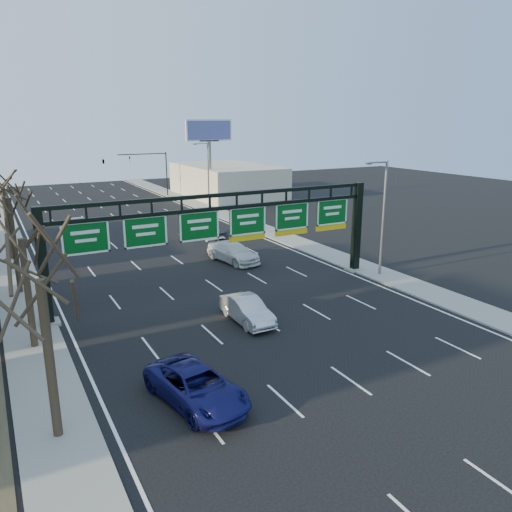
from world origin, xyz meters
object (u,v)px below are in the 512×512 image
sign_gantry (226,230)px  car_blue_suv (196,386)px  car_silver_sedan (247,310)px  car_white_wagon (233,252)px

sign_gantry → car_blue_suv: bearing=-120.7°
car_silver_sedan → car_white_wagon: bearing=67.1°
car_blue_suv → sign_gantry: bearing=48.7°
sign_gantry → car_white_wagon: bearing=60.9°
sign_gantry → car_silver_sedan: size_ratio=5.26×
sign_gantry → car_silver_sedan: bearing=-102.5°
sign_gantry → car_white_wagon: sign_gantry is taller
car_white_wagon → car_silver_sedan: bearing=-123.3°
sign_gantry → car_blue_suv: (-7.29, -12.29, -3.85)m
car_white_wagon → car_blue_suv: bearing=-131.0°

